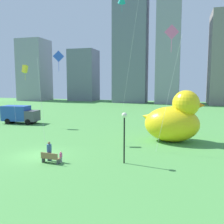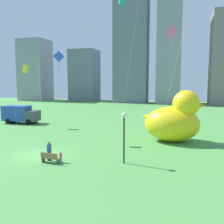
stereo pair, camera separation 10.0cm
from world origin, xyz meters
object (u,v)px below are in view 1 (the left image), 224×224
(box_truck, at_px, (20,115))
(kite_blue, at_px, (57,60))
(person_adult, at_px, (49,150))
(lamppost, at_px, (124,126))
(park_bench, at_px, (50,158))
(person_child, at_px, (61,156))
(kite_yellow, at_px, (25,69))
(giant_inflatable_duck, at_px, (174,120))
(kite_pink, at_px, (171,38))

(box_truck, bearing_deg, kite_blue, -35.73)
(person_adult, relative_size, lamppost, 0.39)
(park_bench, height_order, person_child, person_child)
(person_child, xyz_separation_m, kite_yellow, (-13.48, 14.87, 8.05))
(giant_inflatable_duck, relative_size, lamppost, 1.65)
(person_child, distance_m, lamppost, 5.83)
(giant_inflatable_duck, relative_size, kite_pink, 0.60)
(kite_blue, bearing_deg, person_adult, -67.79)
(park_bench, bearing_deg, box_truck, 131.97)
(kite_yellow, relative_size, kite_blue, 0.91)
(kite_yellow, distance_m, kite_pink, 24.26)
(kite_yellow, relative_size, kite_pink, 0.80)
(park_bench, height_order, kite_blue, kite_blue)
(park_bench, xyz_separation_m, person_child, (0.77, 0.42, 0.05))
(person_child, bearing_deg, kite_blue, 118.60)
(park_bench, bearing_deg, person_adult, 124.06)
(giant_inflatable_duck, bearing_deg, box_truck, 166.24)
(giant_inflatable_duck, bearing_deg, kite_pink, -93.17)
(kite_blue, bearing_deg, lamppost, -35.51)
(park_bench, bearing_deg, kite_blue, 113.13)
(person_child, relative_size, lamppost, 0.23)
(person_adult, xyz_separation_m, kite_yellow, (-12.31, 14.69, 7.66))
(kite_pink, distance_m, kite_blue, 13.29)
(person_adult, relative_size, giant_inflatable_duck, 0.24)
(park_bench, distance_m, person_child, 0.87)
(person_adult, relative_size, kite_pink, 0.14)
(lamppost, height_order, kite_pink, kite_pink)
(kite_pink, height_order, kite_blue, kite_pink)
(kite_yellow, xyz_separation_m, kite_pink, (21.92, -10.24, 1.86))
(kite_blue, bearing_deg, kite_yellow, 142.98)
(giant_inflatable_duck, relative_size, kite_yellow, 0.75)
(park_bench, bearing_deg, lamppost, 16.15)
(park_bench, relative_size, kite_blue, 0.16)
(person_child, relative_size, kite_pink, 0.08)
(person_adult, height_order, kite_blue, kite_blue)
(person_child, bearing_deg, box_truck, 134.14)
(person_child, height_order, giant_inflatable_duck, giant_inflatable_duck)
(person_adult, xyz_separation_m, lamppost, (6.23, 1.09, 2.21))
(park_bench, xyz_separation_m, box_truck, (-14.84, 16.50, 0.97))
(lamppost, height_order, box_truck, lamppost)
(park_bench, xyz_separation_m, person_adult, (-0.40, 0.59, 0.44))
(box_truck, distance_m, kite_yellow, 7.54)
(park_bench, xyz_separation_m, kite_pink, (9.20, 5.04, 9.96))
(park_bench, relative_size, person_child, 1.69)
(person_adult, height_order, box_truck, box_truck)
(park_bench, distance_m, kite_pink, 14.47)
(lamppost, bearing_deg, person_adult, -170.04)
(person_child, bearing_deg, park_bench, -151.37)
(box_truck, height_order, kite_yellow, kite_yellow)
(person_child, bearing_deg, giant_inflatable_duck, 49.18)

